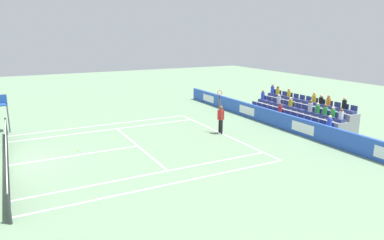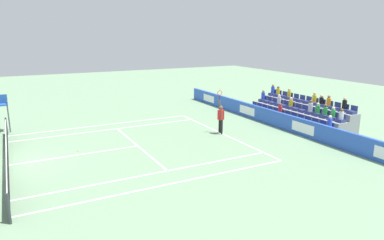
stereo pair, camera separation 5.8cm
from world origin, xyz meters
name	(u,v)px [view 2 (the right image)]	position (x,y,z in m)	size (l,w,h in m)	color
ground_plane	(9,165)	(0.00, 0.00, 0.00)	(80.00, 80.00, 0.00)	gray
line_baseline	(222,133)	(0.00, -11.89, 0.00)	(10.97, 0.10, 0.01)	white
line_service	(138,146)	(0.00, -6.40, 0.00)	(8.23, 0.10, 0.01)	white
line_centre_service	(78,155)	(0.00, -3.20, 0.00)	(0.10, 6.40, 0.01)	white
line_singles_sideline_left	(110,129)	(4.12, -5.95, 0.00)	(0.10, 11.89, 0.01)	white
line_singles_sideline_right	(158,173)	(-4.12, -5.95, 0.00)	(0.10, 11.89, 0.01)	white
line_doubles_sideline_left	(105,125)	(5.49, -5.95, 0.00)	(0.10, 11.89, 0.01)	white
line_doubles_sideline_right	(171,184)	(-5.49, -5.95, 0.00)	(0.10, 11.89, 0.01)	white
line_centre_mark	(220,133)	(0.00, -11.79, 0.00)	(0.10, 0.20, 0.01)	white
sponsor_barrier	(273,118)	(0.00, -15.99, 0.52)	(22.56, 0.22, 1.05)	blue
tennis_net	(7,155)	(0.00, 0.00, 0.49)	(11.97, 0.10, 1.07)	#33383D
tennis_player	(221,118)	(-0.02, -11.80, 0.99)	(0.52, 0.38, 2.85)	black
umpire_chair	(2,108)	(6.76, 0.13, 1.52)	(0.70, 0.70, 2.34)	#474C54
stadium_stand	(299,114)	(-0.02, -18.30, 0.57)	(8.06, 2.85, 2.19)	gray
loose_tennis_ball	(78,150)	(0.63, -3.29, 0.03)	(0.07, 0.07, 0.07)	#D1E533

